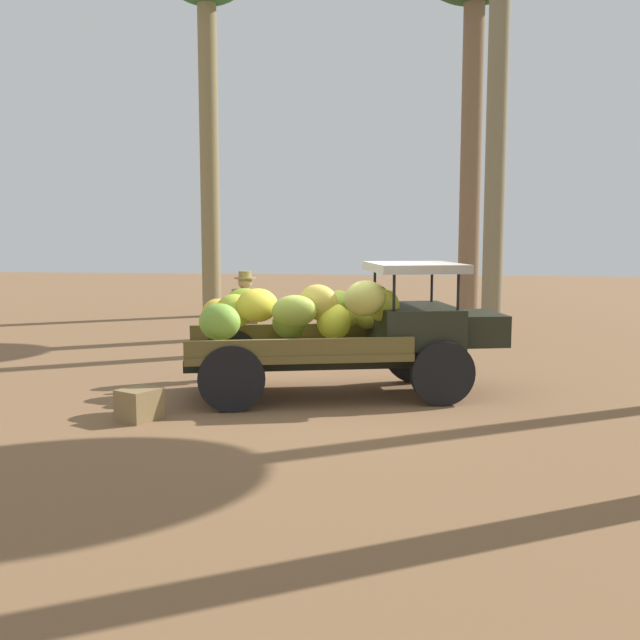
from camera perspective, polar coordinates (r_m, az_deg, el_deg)
name	(u,v)px	position (r m, az deg, el deg)	size (l,w,h in m)	color
ground_plane	(347,397)	(10.40, 2.14, -6.01)	(60.00, 60.00, 0.00)	brown
truck	(348,326)	(10.46, 2.22, -0.45)	(4.66, 2.63, 1.88)	black
farmer	(245,317)	(11.68, -5.80, 0.20)	(0.52, 0.48, 1.70)	#B3BBA8
wooden_crate	(139,404)	(9.41, -13.82, -6.36)	(0.46, 0.41, 0.39)	olive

